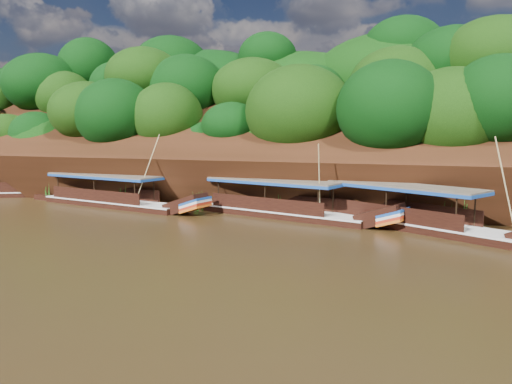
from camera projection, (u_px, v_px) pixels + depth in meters
ground at (216, 241)px, 26.45m from camera, size 160.00×160.00×0.00m
riverbank at (316, 172)px, 47.37m from camera, size 120.00×30.06×19.40m
boat_0 at (420, 220)px, 29.25m from camera, size 14.95×9.56×6.01m
boat_1 at (292, 210)px, 33.31m from camera, size 14.57×5.63×5.49m
boat_2 at (119, 200)px, 38.12m from camera, size 15.60×4.93×6.01m
reeds at (239, 199)px, 36.01m from camera, size 48.74×2.68×2.12m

